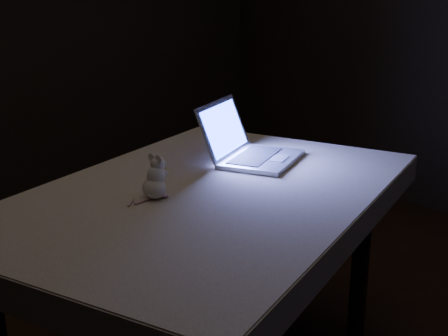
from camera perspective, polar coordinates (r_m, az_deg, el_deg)
table at (r=2.25m, az=-1.50°, el=-11.94°), size 1.75×1.44×0.80m
tablecloth at (r=2.15m, az=-2.05°, el=-2.78°), size 1.89×1.61×0.10m
laptop at (r=2.38m, az=3.69°, el=3.47°), size 0.46×0.44×0.24m
plush_mouse at (r=1.98m, az=-6.72°, el=-0.87°), size 0.14×0.14×0.15m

